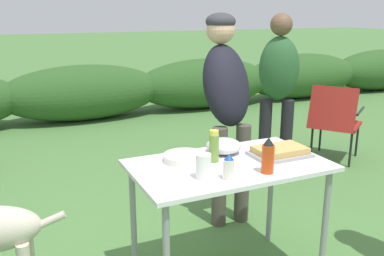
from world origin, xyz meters
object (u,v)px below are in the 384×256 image
(food_tray, at_px, (280,152))
(plate_stack, at_px, (185,158))
(paper_cup_stack, at_px, (203,166))
(relish_jar, at_px, (214,146))
(mayo_bottle, at_px, (229,167))
(camp_chair_near_hedge, at_px, (335,119))
(folding_table, at_px, (229,176))
(standing_person_with_beanie, at_px, (226,94))
(hot_sauce_bottle, at_px, (268,156))
(mixing_bowl, at_px, (224,146))
(standing_person_in_dark_puffer, at_px, (278,81))

(food_tray, xyz_separation_m, plate_stack, (-0.54, 0.16, -0.01))
(food_tray, distance_m, paper_cup_stack, 0.58)
(food_tray, bearing_deg, relish_jar, 168.87)
(mayo_bottle, bearing_deg, plate_stack, 105.36)
(food_tray, distance_m, camp_chair_near_hedge, 2.21)
(folding_table, height_order, standing_person_with_beanie, standing_person_with_beanie)
(folding_table, bearing_deg, hot_sauce_bottle, -62.16)
(plate_stack, distance_m, mixing_bowl, 0.27)
(paper_cup_stack, bearing_deg, relish_jar, 50.57)
(hot_sauce_bottle, relative_size, standing_person_with_beanie, 0.13)
(folding_table, distance_m, standing_person_in_dark_puffer, 1.87)
(mixing_bowl, distance_m, standing_person_in_dark_puffer, 1.69)
(hot_sauce_bottle, distance_m, camp_chair_near_hedge, 2.51)
(food_tray, distance_m, hot_sauce_bottle, 0.30)
(standing_person_in_dark_puffer, bearing_deg, mayo_bottle, -101.77)
(folding_table, xyz_separation_m, mayo_bottle, (-0.12, -0.20, 0.14))
(standing_person_in_dark_puffer, bearing_deg, hot_sauce_bottle, -96.56)
(mayo_bottle, bearing_deg, food_tray, 22.27)
(mixing_bowl, distance_m, mayo_bottle, 0.41)
(food_tray, bearing_deg, mayo_bottle, -157.73)
(plate_stack, height_order, relish_jar, relish_jar)
(mayo_bottle, height_order, standing_person_with_beanie, standing_person_with_beanie)
(mixing_bowl, height_order, standing_person_in_dark_puffer, standing_person_in_dark_puffer)
(standing_person_in_dark_puffer, bearing_deg, plate_stack, -110.76)
(relish_jar, height_order, mayo_bottle, relish_jar)
(mixing_bowl, xyz_separation_m, hot_sauce_bottle, (0.05, -0.38, 0.05))
(paper_cup_stack, relative_size, camp_chair_near_hedge, 0.16)
(paper_cup_stack, distance_m, hot_sauce_bottle, 0.35)
(folding_table, height_order, hot_sauce_bottle, hot_sauce_bottle)
(standing_person_in_dark_puffer, bearing_deg, relish_jar, -106.06)
(food_tray, relative_size, standing_person_in_dark_puffer, 0.22)
(paper_cup_stack, height_order, camp_chair_near_hedge, paper_cup_stack)
(plate_stack, bearing_deg, mixing_bowl, 6.78)
(plate_stack, relative_size, relish_jar, 1.33)
(folding_table, distance_m, mayo_bottle, 0.27)
(mixing_bowl, distance_m, hot_sauce_bottle, 0.39)
(mayo_bottle, xyz_separation_m, standing_person_in_dark_puffer, (1.40, 1.53, 0.12))
(paper_cup_stack, xyz_separation_m, hot_sauce_bottle, (0.34, -0.07, 0.03))
(hot_sauce_bottle, bearing_deg, standing_person_in_dark_puffer, 52.77)
(mixing_bowl, bearing_deg, plate_stack, -173.22)
(relish_jar, distance_m, standing_person_with_beanie, 0.81)
(mixing_bowl, xyz_separation_m, mayo_bottle, (-0.18, -0.37, 0.02))
(folding_table, xyz_separation_m, hot_sauce_bottle, (0.11, -0.21, 0.17))
(mayo_bottle, distance_m, camp_chair_near_hedge, 2.68)
(folding_table, relative_size, standing_person_with_beanie, 0.71)
(mixing_bowl, xyz_separation_m, camp_chair_near_hedge, (1.99, 1.18, -0.32))
(paper_cup_stack, relative_size, mayo_bottle, 0.98)
(folding_table, xyz_separation_m, standing_person_with_beanie, (0.38, 0.73, 0.31))
(hot_sauce_bottle, bearing_deg, camp_chair_near_hedge, 38.94)
(hot_sauce_bottle, relative_size, camp_chair_near_hedge, 0.24)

